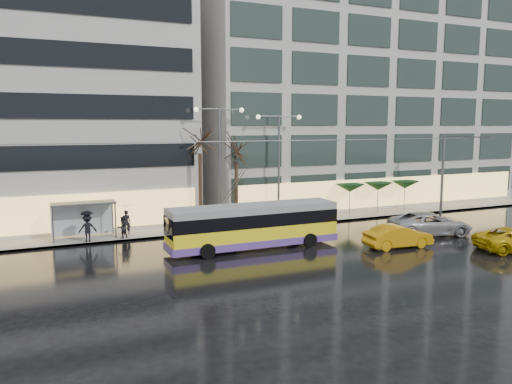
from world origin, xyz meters
TOP-DOWN VIEW (x-y plane):
  - ground at (0.00, 0.00)m, footprint 140.00×140.00m
  - sidewalk at (2.00, 14.00)m, footprint 80.00×10.00m
  - kerb at (2.00, 9.05)m, footprint 80.00×0.10m
  - building_right at (19.00, 19.00)m, footprint 32.00×14.00m
  - trolleybus at (1.72, 3.74)m, footprint 11.14×4.35m
  - catenary at (1.00, 7.94)m, footprint 42.24×5.12m
  - bus_shelter at (-8.38, 10.69)m, footprint 4.20×1.60m
  - street_lamp_near at (2.00, 10.80)m, footprint 3.96×0.36m
  - street_lamp_far at (7.00, 10.80)m, footprint 3.96×0.36m
  - tree_a at (0.50, 11.00)m, footprint 3.20×3.20m
  - tree_b at (3.50, 11.20)m, footprint 3.20×3.20m
  - parasol_a at (14.00, 11.00)m, footprint 2.50×2.50m
  - parasol_b at (17.00, 11.00)m, footprint 2.50×2.50m
  - parasol_c at (20.00, 11.00)m, footprint 2.50×2.50m
  - taxi_b at (10.38, 0.24)m, footprint 4.59×1.89m
  - sedan_silver at (15.02, 2.31)m, footprint 6.37×4.21m
  - pedestrian_a at (-5.17, 10.52)m, footprint 1.15×1.16m
  - pedestrian_b at (-5.60, 9.57)m, footprint 0.90×0.83m
  - pedestrian_c at (-7.89, 9.40)m, footprint 1.21×0.85m

SIDE VIEW (x-z plane):
  - ground at x=0.00m, z-range 0.00..0.00m
  - sidewalk at x=2.00m, z-range 0.00..0.15m
  - kerb at x=2.00m, z-range 0.00..0.15m
  - taxi_b at x=10.38m, z-range 0.00..1.48m
  - sedan_silver at x=15.02m, z-range 0.00..1.63m
  - pedestrian_b at x=-5.60m, z-range 0.15..1.65m
  - pedestrian_c at x=-7.89m, z-range 0.22..2.33m
  - trolleybus at x=1.72m, z-range -1.18..3.98m
  - pedestrian_a at x=-5.17m, z-range 0.49..2.68m
  - bus_shelter at x=-8.38m, z-range 0.71..3.22m
  - parasol_a at x=14.00m, z-range 1.12..3.77m
  - parasol_b at x=17.00m, z-range 1.12..3.77m
  - parasol_c at x=20.00m, z-range 1.12..3.77m
  - catenary at x=1.00m, z-range 0.75..7.75m
  - street_lamp_far at x=7.00m, z-range 1.45..9.98m
  - street_lamp_near at x=2.00m, z-range 1.48..10.51m
  - tree_b at x=3.50m, z-range 2.55..10.25m
  - tree_a at x=0.50m, z-range 2.89..11.29m
  - building_right at x=19.00m, z-range 0.15..25.15m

